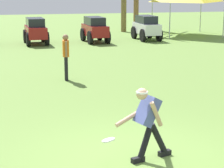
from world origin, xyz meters
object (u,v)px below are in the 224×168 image
(parked_car_slot_d, at_px, (95,29))
(parked_car_slot_e, at_px, (146,27))
(frisbee_thrower, at_px, (148,120))
(teammate_near_sideline, at_px, (66,53))
(frisbee_in_flight, at_px, (108,140))
(parked_car_slot_c, at_px, (36,30))

(parked_car_slot_d, relative_size, parked_car_slot_e, 1.01)
(frisbee_thrower, height_order, parked_car_slot_e, parked_car_slot_e)
(teammate_near_sideline, xyz_separation_m, parked_car_slot_e, (5.81, 9.87, -0.20))
(frisbee_thrower, distance_m, parked_car_slot_e, 17.82)
(teammate_near_sideline, bearing_deg, frisbee_in_flight, -90.63)
(teammate_near_sideline, bearing_deg, parked_car_slot_c, 93.39)
(parked_car_slot_c, bearing_deg, parked_car_slot_d, 1.20)
(teammate_near_sideline, distance_m, parked_car_slot_c, 9.45)
(teammate_near_sideline, height_order, parked_car_slot_d, teammate_near_sideline)
(teammate_near_sideline, height_order, parked_car_slot_c, teammate_near_sideline)
(parked_car_slot_c, bearing_deg, frisbee_in_flight, -88.35)
(parked_car_slot_c, xyz_separation_m, parked_car_slot_d, (3.27, 0.07, 0.00))
(teammate_near_sideline, relative_size, parked_car_slot_c, 0.65)
(teammate_near_sideline, bearing_deg, frisbee_thrower, -84.72)
(parked_car_slot_d, bearing_deg, teammate_near_sideline, -105.92)
(frisbee_thrower, distance_m, parked_car_slot_c, 16.66)
(frisbee_in_flight, relative_size, parked_car_slot_c, 0.14)
(teammate_near_sideline, xyz_separation_m, parked_car_slot_c, (-0.56, 9.43, -0.20))
(teammate_near_sideline, relative_size, parked_car_slot_d, 0.64)
(parked_car_slot_d, bearing_deg, frisbee_in_flight, -99.46)
(frisbee_in_flight, height_order, parked_car_slot_e, parked_car_slot_e)
(frisbee_thrower, height_order, parked_car_slot_d, parked_car_slot_d)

